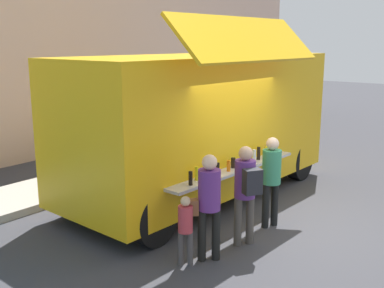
% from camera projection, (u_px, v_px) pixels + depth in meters
% --- Properties ---
extents(ground_plane, '(60.00, 60.00, 0.00)m').
position_uv_depth(ground_plane, '(274.00, 224.00, 8.24)').
color(ground_plane, '#38383D').
extents(food_truck_main, '(6.29, 3.25, 3.61)m').
position_uv_depth(food_truck_main, '(202.00, 121.00, 9.49)').
color(food_truck_main, '#EDB114').
rests_on(food_truck_main, ground).
extents(trash_bin, '(0.60, 0.60, 1.01)m').
position_uv_depth(trash_bin, '(214.00, 133.00, 13.89)').
color(trash_bin, '#2F6635').
rests_on(trash_bin, ground).
extents(customer_front_ordering, '(0.33, 0.33, 1.60)m').
position_uv_depth(customer_front_ordering, '(271.00, 174.00, 7.97)').
color(customer_front_ordering, black).
rests_on(customer_front_ordering, ground).
extents(customer_mid_with_backpack, '(0.46, 0.52, 1.62)m').
position_uv_depth(customer_mid_with_backpack, '(246.00, 186.00, 7.20)').
color(customer_mid_with_backpack, '#49443E').
rests_on(customer_mid_with_backpack, ground).
extents(customer_rear_waiting, '(0.48, 0.46, 1.62)m').
position_uv_depth(customer_rear_waiting, '(208.00, 199.00, 6.70)').
color(customer_rear_waiting, black).
rests_on(customer_rear_waiting, ground).
extents(child_near_queue, '(0.21, 0.21, 1.05)m').
position_uv_depth(child_near_queue, '(185.00, 225.00, 6.62)').
color(child_near_queue, '#484343').
rests_on(child_near_queue, ground).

